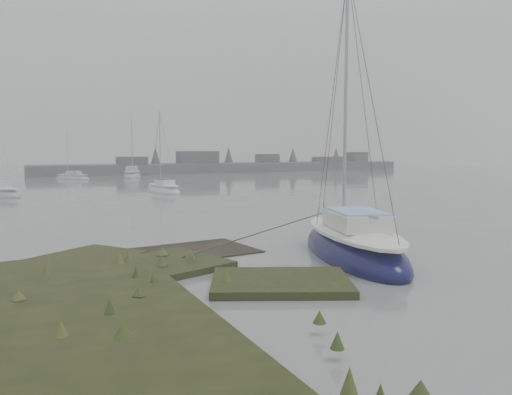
% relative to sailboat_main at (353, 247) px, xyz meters
% --- Properties ---
extents(ground, '(160.00, 160.00, 0.00)m').
position_rel_sailboat_main_xyz_m(ground, '(-4.33, 28.44, -0.31)').
color(ground, slate).
rests_on(ground, ground).
extents(far_shoreline, '(60.00, 8.00, 4.15)m').
position_rel_sailboat_main_xyz_m(far_shoreline, '(22.51, 60.33, 0.54)').
color(far_shoreline, '#4C4F51').
rests_on(far_shoreline, ground).
extents(sailboat_main, '(4.32, 7.54, 10.12)m').
position_rel_sailboat_main_xyz_m(sailboat_main, '(0.00, 0.00, 0.00)').
color(sailboat_main, '#0C0C3A').
rests_on(sailboat_main, ground).
extents(sailboat_white, '(2.32, 5.29, 7.23)m').
position_rel_sailboat_main_xyz_m(sailboat_white, '(1.29, 27.06, -0.09)').
color(sailboat_white, white).
rests_on(sailboat_white, ground).
extents(sailboat_far_b, '(3.89, 6.76, 9.06)m').
position_rel_sailboat_main_xyz_m(sailboat_far_b, '(3.94, 51.32, -0.03)').
color(sailboat_far_b, silver).
rests_on(sailboat_far_b, ground).
extents(sailboat_far_c, '(4.36, 4.14, 6.39)m').
position_rel_sailboat_main_xyz_m(sailboat_far_c, '(-3.48, 49.60, -0.12)').
color(sailboat_far_c, silver).
rests_on(sailboat_far_c, ground).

